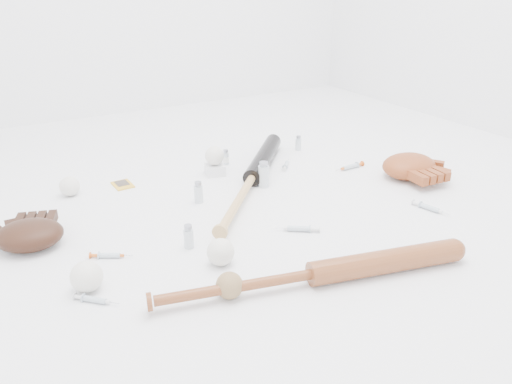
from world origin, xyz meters
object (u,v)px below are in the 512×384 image
glove_dark (29,235)px  pedestal (215,169)px  bat_wood (313,274)px  bat_dark (252,178)px

glove_dark → pedestal: bearing=37.7°
bat_wood → pedestal: (0.12, 0.82, -0.01)m
bat_wood → pedestal: 0.83m
glove_dark → bat_dark: bearing=23.6°
bat_dark → glove_dark: (-0.79, -0.07, 0.01)m
bat_wood → bat_dark: bearing=87.5°
glove_dark → pedestal: glove_dark is taller
glove_dark → pedestal: (0.72, 0.25, -0.02)m
bat_dark → bat_wood: bearing=-153.8°
bat_wood → glove_dark: glove_dark is taller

